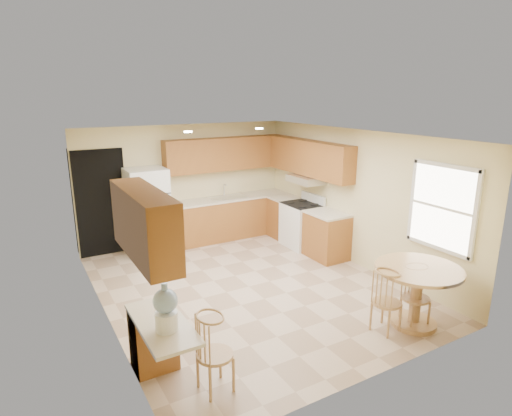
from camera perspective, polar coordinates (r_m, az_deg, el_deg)
floor at (r=7.25m, az=-0.96°, el=-10.43°), size 5.50×5.50×0.00m
ceiling at (r=6.57m, az=-1.06°, el=9.65°), size 4.50×5.50×0.02m
wall_back at (r=9.23m, az=-9.33°, el=3.21°), size 4.50×0.02×2.50m
wall_front at (r=4.73m, az=15.58°, el=-8.85°), size 4.50×0.02×2.50m
wall_left at (r=6.09m, az=-19.90°, el=-3.76°), size 0.02×5.50×2.50m
wall_right at (r=8.10m, az=13.06°, el=1.33°), size 0.02×5.50×2.50m
doorway at (r=8.82m, az=-19.90°, el=0.59°), size 0.90×0.02×2.10m
base_cab_back at (r=9.50m, az=-3.54°, el=-1.35°), size 2.75×0.60×0.87m
counter_back at (r=9.38m, az=-3.59°, el=1.32°), size 2.75×0.63×0.04m
base_cab_right_a at (r=9.53m, az=3.86°, el=-1.31°), size 0.60×0.59×0.87m
counter_right_a at (r=9.41m, az=3.91°, el=1.35°), size 0.63×0.59×0.04m
base_cab_right_b at (r=8.42m, az=9.38°, el=-3.73°), size 0.60×0.80×0.87m
counter_right_b at (r=8.28m, az=9.51°, el=-0.75°), size 0.63×0.80×0.04m
upper_cab_back at (r=9.32m, az=-4.06°, el=7.23°), size 2.75×0.33×0.70m
upper_cab_right at (r=8.79m, az=7.11°, el=6.66°), size 0.33×2.42×0.70m
upper_cab_left at (r=4.45m, az=-14.67°, el=-2.07°), size 0.33×1.40×0.70m
sink at (r=9.37m, az=-3.73°, el=1.43°), size 0.78×0.44×0.01m
range_hood at (r=8.79m, az=6.70°, el=3.83°), size 0.50×0.76×0.14m
desk_pedestal at (r=5.33m, az=-13.50°, el=-16.63°), size 0.48×0.42×0.72m
desk_top at (r=4.81m, az=-12.44°, el=-14.85°), size 0.50×1.20×0.04m
window at (r=6.83m, az=23.59°, el=0.07°), size 0.06×1.12×1.30m
can_light_a at (r=7.44m, az=-9.05°, el=10.00°), size 0.14×0.14×0.02m
can_light_b at (r=8.05m, az=0.43°, el=10.56°), size 0.14×0.14×0.02m
refrigerator at (r=8.72m, az=-14.23°, el=-0.43°), size 0.76×0.74×1.71m
stove at (r=8.98m, az=6.13°, el=-2.18°), size 0.65×0.76×1.09m
dining_table at (r=6.31m, az=20.66°, el=-9.92°), size 1.15×1.15×0.85m
chair_table_a at (r=6.00m, az=17.70°, el=-11.27°), size 0.38×0.50×0.87m
chair_table_b at (r=6.28m, az=21.19°, el=-10.52°), size 0.37×0.39×0.85m
chair_desk at (r=4.70m, az=-5.07°, el=-18.23°), size 0.40×0.51×0.89m
water_crock at (r=4.55m, az=-11.94°, el=-13.02°), size 0.25×0.25×0.52m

